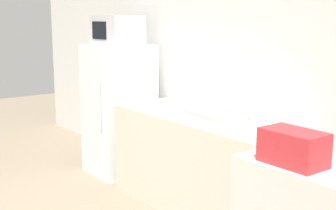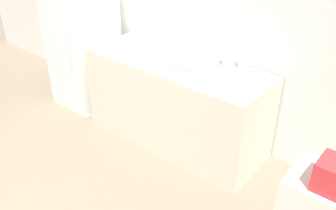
# 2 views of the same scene
# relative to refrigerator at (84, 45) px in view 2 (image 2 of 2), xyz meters

# --- Properties ---
(wall_back) EXTENTS (8.00, 0.06, 2.60)m
(wall_back) POSITION_rel_refrigerator_xyz_m (1.28, 0.44, 0.57)
(wall_back) COLOR silver
(wall_back) RESTS_ON ground_plane
(refrigerator) EXTENTS (0.64, 0.67, 1.46)m
(refrigerator) POSITION_rel_refrigerator_xyz_m (0.00, 0.00, 0.00)
(refrigerator) COLOR white
(refrigerator) RESTS_ON ground_plane
(counter) EXTENTS (1.91, 0.70, 0.88)m
(counter) POSITION_rel_refrigerator_xyz_m (1.37, 0.04, -0.29)
(counter) COLOR beige
(counter) RESTS_ON ground_plane
(sink_basin) EXTENTS (0.39, 0.27, 0.06)m
(sink_basin) POSITION_rel_refrigerator_xyz_m (1.50, 0.03, 0.19)
(sink_basin) COLOR #9EA3A8
(sink_basin) RESTS_ON counter
(bottle_tall) EXTENTS (0.07, 0.07, 0.25)m
(bottle_tall) POSITION_rel_refrigerator_xyz_m (1.80, 0.25, 0.28)
(bottle_tall) COLOR silver
(bottle_tall) RESTS_ON counter
(bottle_short) EXTENTS (0.08, 0.08, 0.17)m
(bottle_short) POSITION_rel_refrigerator_xyz_m (1.94, 0.32, 0.24)
(bottle_short) COLOR silver
(bottle_short) RESTS_ON counter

